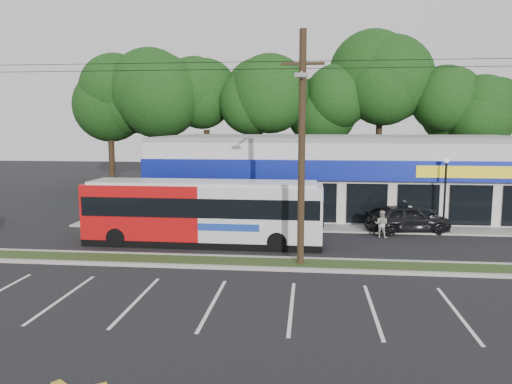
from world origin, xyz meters
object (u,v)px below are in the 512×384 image
Objects in this scene: metrobus at (203,211)px; pedestrian_a at (409,219)px; pedestrian_b at (381,224)px; utility_pole at (298,141)px; lamp_post at (445,186)px; car_dark at (407,218)px.

pedestrian_a is at bearing 20.43° from metrobus.
pedestrian_a reaches higher than pedestrian_b.
lamp_post is (8.17, 7.87, -2.74)m from utility_pole.
pedestrian_a is (11.02, 4.00, -0.96)m from metrobus.
pedestrian_b is at bearing -153.66° from lamp_post.
car_dark is 0.09m from pedestrian_a.
metrobus is 7.94× the size of pedestrian_a.
lamp_post is 2.84× the size of pedestrian_b.
pedestrian_a is at bearing -171.47° from lamp_post.
metrobus reaches higher than pedestrian_b.
car_dark is (6.08, 7.57, -4.60)m from utility_pole.
pedestrian_b is (-1.74, -1.55, -0.02)m from pedestrian_a.
utility_pole is 11.76× the size of lamp_post.
metrobus is at bearing 143.64° from utility_pole.
metrobus is 11.77m from pedestrian_a.
car_dark is at bearing 51.22° from utility_pole.
pedestrian_b is at bearing 53.67° from utility_pole.
metrobus is at bearing -161.73° from lamp_post.
utility_pole is at bearing 73.62° from pedestrian_b.
utility_pole is 8.81m from pedestrian_b.
utility_pole is at bearing 130.55° from car_dark.
car_dark reaches higher than pedestrian_a.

